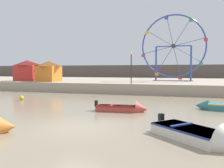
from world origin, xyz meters
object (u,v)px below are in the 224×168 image
motorboat_faded_red (126,108)px  carnival_booth_orange_canopy (49,71)px  motorboat_white_red_stripe (205,137)px  carnival_booth_red_striped (27,70)px  promenade_lamp_near (131,63)px  ferris_wheel_blue_frame (173,47)px  mooring_buoy_orange (22,98)px

motorboat_faded_red → carnival_booth_orange_canopy: 21.67m
motorboat_white_red_stripe → carnival_booth_orange_canopy: 29.48m
motorboat_white_red_stripe → motorboat_faded_red: size_ratio=1.05×
carnival_booth_red_striped → promenade_lamp_near: bearing=-15.1°
motorboat_white_red_stripe → carnival_booth_red_striped: bearing=-179.9°
carnival_booth_orange_canopy → promenade_lamp_near: bearing=-9.3°
motorboat_white_red_stripe → promenade_lamp_near: promenade_lamp_near is taller
carnival_booth_orange_canopy → motorboat_white_red_stripe: bearing=-43.5°
motorboat_white_red_stripe → promenade_lamp_near: size_ratio=1.05×
carnival_booth_orange_canopy → ferris_wheel_blue_frame: bearing=26.5°
motorboat_white_red_stripe → carnival_booth_orange_canopy: size_ratio=1.19×
motorboat_white_red_stripe → mooring_buoy_orange: size_ratio=9.21×
motorboat_white_red_stripe → carnival_booth_orange_canopy: bearing=175.8°
ferris_wheel_blue_frame → mooring_buoy_orange: bearing=-124.4°
ferris_wheel_blue_frame → promenade_lamp_near: ferris_wheel_blue_frame is taller
promenade_lamp_near → mooring_buoy_orange: bearing=-135.4°
ferris_wheel_blue_frame → carnival_booth_orange_canopy: bearing=-155.8°
ferris_wheel_blue_frame → carnival_booth_red_striped: ferris_wheel_blue_frame is taller
motorboat_white_red_stripe → ferris_wheel_blue_frame: (-2.93, 28.95, 6.27)m
carnival_booth_red_striped → promenade_lamp_near: promenade_lamp_near is taller
motorboat_faded_red → ferris_wheel_blue_frame: ferris_wheel_blue_frame is taller
motorboat_faded_red → ferris_wheel_blue_frame: bearing=80.2°
motorboat_white_red_stripe → ferris_wheel_blue_frame: ferris_wheel_blue_frame is taller
carnival_booth_orange_canopy → carnival_booth_red_striped: size_ratio=0.85×
motorboat_faded_red → mooring_buoy_orange: (-11.39, 3.21, 0.00)m
carnival_booth_orange_canopy → mooring_buoy_orange: carnival_booth_orange_canopy is taller
carnival_booth_red_striped → promenade_lamp_near: 18.12m
motorboat_faded_red → mooring_buoy_orange: motorboat_faded_red is taller
ferris_wheel_blue_frame → motorboat_faded_red: bearing=-94.8°
promenade_lamp_near → mooring_buoy_orange: (-8.98, -8.85, -3.59)m
ferris_wheel_blue_frame → carnival_booth_red_striped: 23.39m
motorboat_faded_red → motorboat_white_red_stripe: bearing=-57.3°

